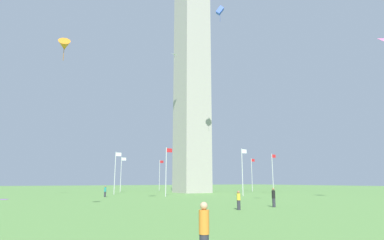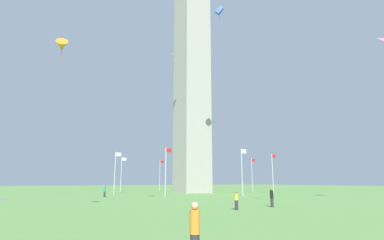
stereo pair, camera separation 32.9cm
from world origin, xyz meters
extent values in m
plane|color=#609347|center=(0.00, 0.00, 0.00)|extent=(260.00, 260.00, 0.00)
cube|color=#A8A399|center=(0.00, 0.00, 24.91)|extent=(6.23, 6.23, 49.81)
cylinder|color=silver|center=(16.60, 0.00, 3.90)|extent=(0.14, 0.14, 7.80)
cube|color=red|center=(17.15, 0.00, 7.35)|extent=(1.00, 0.03, 0.64)
cylinder|color=silver|center=(11.74, 11.74, 3.90)|extent=(0.14, 0.14, 7.80)
cube|color=white|center=(12.29, 11.74, 7.35)|extent=(1.00, 0.03, 0.64)
cylinder|color=silver|center=(0.00, 16.60, 3.90)|extent=(0.14, 0.14, 7.80)
cube|color=red|center=(0.55, 16.60, 7.35)|extent=(1.00, 0.03, 0.64)
cylinder|color=silver|center=(-11.74, 11.74, 3.90)|extent=(0.14, 0.14, 7.80)
cube|color=white|center=(-11.19, 11.74, 7.35)|extent=(1.00, 0.03, 0.64)
cylinder|color=silver|center=(-16.60, 0.00, 3.90)|extent=(0.14, 0.14, 7.80)
cube|color=white|center=(-16.05, 0.00, 7.35)|extent=(1.00, 0.03, 0.64)
cylinder|color=silver|center=(-11.74, -11.74, 3.90)|extent=(0.14, 0.14, 7.80)
cube|color=red|center=(-11.19, -11.74, 7.35)|extent=(1.00, 0.03, 0.64)
cylinder|color=silver|center=(0.00, -16.60, 3.90)|extent=(0.14, 0.14, 7.80)
cube|color=white|center=(0.55, -16.60, 7.35)|extent=(1.00, 0.03, 0.64)
cylinder|color=silver|center=(11.74, -11.74, 3.90)|extent=(0.14, 0.14, 7.80)
cube|color=red|center=(12.29, -11.74, 7.35)|extent=(1.00, 0.03, 0.64)
cylinder|color=#2D2D38|center=(-16.52, -36.01, 0.40)|extent=(0.29, 0.29, 0.80)
cylinder|color=yellow|center=(-16.52, -36.01, 1.08)|extent=(0.32, 0.32, 0.55)
sphere|color=#936B4C|center=(-16.52, -36.01, 1.47)|extent=(0.24, 0.24, 0.24)
cylinder|color=#2D2D38|center=(-11.83, -35.38, 0.40)|extent=(0.29, 0.29, 0.80)
cylinder|color=black|center=(-11.83, -35.38, 1.16)|extent=(0.32, 0.32, 0.73)
sphere|color=#936B4C|center=(-11.83, -35.38, 1.65)|extent=(0.24, 0.24, 0.24)
cylinder|color=orange|center=(-28.23, -48.90, 1.16)|extent=(0.32, 0.32, 0.71)
sphere|color=tan|center=(-28.23, -48.90, 1.63)|extent=(0.24, 0.24, 0.24)
cylinder|color=#2D2D38|center=(-20.52, -8.56, 0.40)|extent=(0.29, 0.29, 0.80)
cylinder|color=teal|center=(-20.52, -8.56, 1.13)|extent=(0.32, 0.32, 0.66)
sphere|color=#936B4C|center=(-20.52, -8.56, 1.58)|extent=(0.24, 0.24, 0.24)
cone|color=orange|center=(-30.67, -31.62, 13.30)|extent=(1.15, 1.39, 1.26)
cylinder|color=#A75C15|center=(-30.67, -31.62, 12.55)|extent=(0.04, 0.04, 1.13)
cube|color=white|center=(-7.07, -5.07, 27.55)|extent=(1.15, 1.11, 0.37)
cylinder|color=#A7A7A7|center=(-7.07, -5.07, 26.78)|extent=(0.04, 0.04, 1.16)
cube|color=blue|center=(-5.32, -18.47, 30.89)|extent=(1.53, 1.41, 1.49)
cylinder|color=#233C9D|center=(-5.32, -18.47, 29.73)|extent=(0.04, 0.04, 1.75)
cube|color=purple|center=(-34.17, -7.88, 0.01)|extent=(2.14, 1.89, 0.01)
camera|label=1|loc=(-33.53, -57.21, 2.38)|focal=28.82mm
camera|label=2|loc=(-33.25, -57.38, 2.38)|focal=28.82mm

